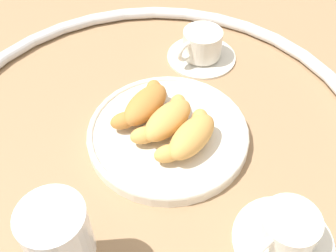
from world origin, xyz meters
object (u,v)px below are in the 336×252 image
(pastry_plate, at_px, (168,133))
(croissant_large, at_px, (190,136))
(juice_glass_left, at_px, (58,237))
(croissant_extra, at_px, (144,105))
(croissant_small, at_px, (166,120))
(coffee_cup_near, at_px, (202,47))
(coffee_cup_far, at_px, (286,233))

(pastry_plate, height_order, croissant_large, croissant_large)
(croissant_large, bearing_deg, juice_glass_left, -163.84)
(pastry_plate, xyz_separation_m, croissant_extra, (-0.01, 0.05, 0.03))
(croissant_large, xyz_separation_m, croissant_small, (-0.01, 0.05, 0.00))
(coffee_cup_near, bearing_deg, coffee_cup_far, -111.84)
(croissant_small, distance_m, coffee_cup_far, 0.24)
(coffee_cup_far, height_order, juice_glass_left, juice_glass_left)
(croissant_extra, bearing_deg, pastry_plate, -77.04)
(croissant_extra, bearing_deg, juice_glass_left, -142.19)
(pastry_plate, distance_m, croissant_small, 0.03)
(croissant_extra, bearing_deg, coffee_cup_near, 24.71)
(croissant_extra, bearing_deg, croissant_large, -77.53)
(pastry_plate, xyz_separation_m, croissant_large, (0.01, -0.05, 0.03))
(coffee_cup_far, bearing_deg, pastry_plate, 95.54)
(croissant_small, height_order, croissant_extra, same)
(croissant_large, distance_m, croissant_small, 0.05)
(coffee_cup_near, bearing_deg, croissant_extra, -155.29)
(croissant_small, distance_m, coffee_cup_near, 0.22)
(pastry_plate, bearing_deg, coffee_cup_near, 38.35)
(croissant_large, distance_m, coffee_cup_near, 0.25)
(coffee_cup_near, height_order, coffee_cup_far, same)
(croissant_large, bearing_deg, coffee_cup_near, 48.20)
(pastry_plate, bearing_deg, croissant_large, -78.08)
(croissant_extra, bearing_deg, croissant_small, -77.28)
(croissant_small, xyz_separation_m, coffee_cup_near, (0.17, 0.13, -0.02))
(coffee_cup_far, bearing_deg, croissant_small, 95.68)
(pastry_plate, height_order, croissant_small, croissant_small)
(croissant_large, distance_m, juice_glass_left, 0.25)
(pastry_plate, xyz_separation_m, coffee_cup_far, (0.02, -0.24, 0.01))
(coffee_cup_far, relative_size, juice_glass_left, 0.97)
(pastry_plate, distance_m, croissant_large, 0.06)
(pastry_plate, relative_size, coffee_cup_near, 1.93)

